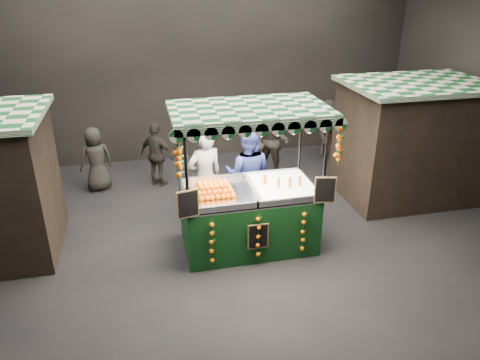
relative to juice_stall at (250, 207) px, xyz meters
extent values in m
plane|color=black|center=(-0.42, -0.14, -0.83)|extent=(12.00, 12.00, 0.00)
cube|color=black|center=(-0.42, 4.86, 1.67)|extent=(12.00, 0.10, 5.00)
cube|color=black|center=(-0.42, -5.14, 1.67)|extent=(12.00, 0.10, 5.00)
cube|color=black|center=(3.98, 1.36, 0.42)|extent=(2.80, 2.00, 2.50)
cube|color=#125623|center=(3.98, 1.36, 1.72)|extent=(3.00, 2.20, 0.10)
cube|color=black|center=(-0.01, 0.04, -0.29)|extent=(2.35, 1.28, 1.07)
cube|color=silver|center=(-0.01, 0.04, 0.27)|extent=(2.35, 1.28, 0.04)
cylinder|color=black|center=(-1.15, -0.57, 0.46)|extent=(0.05, 0.05, 2.57)
cylinder|color=black|center=(1.14, -0.57, 0.46)|extent=(0.05, 0.05, 2.57)
cylinder|color=black|center=(-1.15, 0.65, 0.46)|extent=(0.05, 0.05, 2.57)
cylinder|color=black|center=(1.14, 0.65, 0.46)|extent=(0.05, 0.05, 2.57)
cube|color=#125623|center=(-0.01, 0.04, 1.79)|extent=(2.62, 1.55, 0.09)
cube|color=white|center=(0.63, 0.04, 0.33)|extent=(1.05, 1.16, 0.09)
cube|color=black|center=(-1.16, -0.63, 0.51)|extent=(0.36, 0.10, 0.47)
cube|color=black|center=(1.15, -0.63, 0.51)|extent=(0.36, 0.10, 0.47)
cube|color=black|center=(-0.01, -0.64, -0.24)|extent=(0.36, 0.03, 0.47)
imported|color=gray|center=(-0.64, 1.06, 0.17)|extent=(0.83, 0.66, 2.00)
imported|color=navy|center=(0.23, 1.07, 0.16)|extent=(1.16, 1.04, 1.97)
imported|color=black|center=(-4.07, 2.08, 0.01)|extent=(0.65, 0.47, 1.67)
imported|color=black|center=(1.26, 2.91, 0.13)|extent=(1.18, 1.15, 1.91)
imported|color=#2B2723|center=(-1.46, 3.11, -0.05)|extent=(0.94, 0.87, 1.55)
imported|color=black|center=(3.17, 4.01, -0.03)|extent=(1.05, 1.19, 1.59)
imported|color=#2A2622|center=(-2.85, 3.20, -0.07)|extent=(0.85, 0.69, 1.51)
camera|label=1|loc=(-1.79, -7.02, 3.82)|focal=34.03mm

